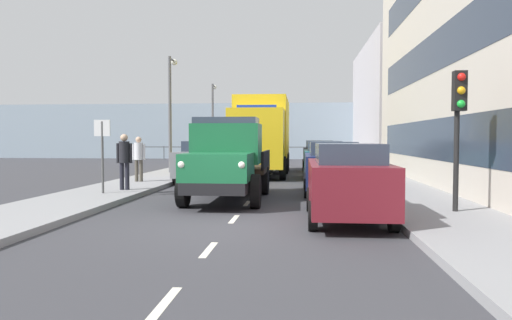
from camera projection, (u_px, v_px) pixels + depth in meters
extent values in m
plane|color=#38383D|center=(266.00, 181.00, 20.54)|extent=(80.00, 80.00, 0.00)
cube|color=gray|center=(379.00, 180.00, 20.10)|extent=(2.59, 39.19, 0.15)
cube|color=gray|center=(157.00, 178.00, 20.98)|extent=(2.59, 39.19, 0.15)
cube|color=silver|center=(165.00, 303.00, 5.31)|extent=(0.12, 1.10, 0.01)
cube|color=silver|center=(209.00, 250.00, 7.85)|extent=(0.12, 1.10, 0.01)
cube|color=silver|center=(234.00, 219.00, 10.83)|extent=(0.12, 1.10, 0.01)
cube|color=silver|center=(247.00, 203.00, 13.46)|extent=(0.12, 1.10, 0.01)
cube|color=silver|center=(257.00, 192.00, 16.43)|extent=(0.12, 1.10, 0.01)
cube|color=silver|center=(263.00, 184.00, 19.23)|extent=(0.12, 1.10, 0.01)
cube|color=silver|center=(268.00, 178.00, 21.99)|extent=(0.12, 1.10, 0.01)
cube|color=silver|center=(271.00, 174.00, 24.71)|extent=(0.12, 1.10, 0.01)
cube|color=silver|center=(274.00, 171.00, 27.21)|extent=(0.12, 1.10, 0.01)
cube|color=silver|center=(276.00, 168.00, 29.41)|extent=(0.12, 1.10, 0.01)
cube|color=silver|center=(278.00, 166.00, 32.23)|extent=(0.12, 1.10, 0.01)
cube|color=silver|center=(280.00, 163.00, 35.19)|extent=(0.12, 1.10, 0.01)
cube|color=silver|center=(282.00, 161.00, 38.03)|extent=(0.12, 1.10, 0.01)
cube|color=#2D3847|center=(450.00, 139.00, 14.80)|extent=(0.08, 21.05, 1.40)
cube|color=#2D3847|center=(452.00, 42.00, 14.67)|extent=(0.08, 21.05, 1.40)
cube|color=#B7B2B7|center=(407.00, 105.00, 34.72)|extent=(6.19, 14.40, 8.58)
cube|color=#8C9EAD|center=(284.00, 131.00, 42.91)|extent=(80.00, 0.80, 5.00)
cylinder|color=#4C5156|center=(458.00, 154.00, 38.11)|extent=(0.08, 0.08, 1.20)
cylinder|color=#4C5156|center=(432.00, 154.00, 38.30)|extent=(0.08, 0.08, 1.20)
cylinder|color=#4C5156|center=(407.00, 154.00, 38.48)|extent=(0.08, 0.08, 1.20)
cylinder|color=#4C5156|center=(381.00, 154.00, 38.67)|extent=(0.08, 0.08, 1.20)
cylinder|color=#4C5156|center=(356.00, 154.00, 38.85)|extent=(0.08, 0.08, 1.20)
cylinder|color=#4C5156|center=(331.00, 154.00, 39.04)|extent=(0.08, 0.08, 1.20)
cylinder|color=#4C5156|center=(307.00, 154.00, 39.22)|extent=(0.08, 0.08, 1.20)
cylinder|color=#4C5156|center=(282.00, 153.00, 39.41)|extent=(0.08, 0.08, 1.20)
cylinder|color=#4C5156|center=(258.00, 153.00, 39.60)|extent=(0.08, 0.08, 1.20)
cylinder|color=#4C5156|center=(234.00, 153.00, 39.78)|extent=(0.08, 0.08, 1.20)
cylinder|color=#4C5156|center=(211.00, 153.00, 39.97)|extent=(0.08, 0.08, 1.20)
cylinder|color=#4C5156|center=(187.00, 153.00, 40.15)|extent=(0.08, 0.08, 1.20)
cylinder|color=#4C5156|center=(164.00, 153.00, 40.34)|extent=(0.08, 0.08, 1.20)
cylinder|color=#4C5156|center=(141.00, 153.00, 40.52)|extent=(0.08, 0.08, 1.20)
cylinder|color=#4C5156|center=(118.00, 153.00, 40.71)|extent=(0.08, 0.08, 1.20)
cube|color=#4C5156|center=(282.00, 147.00, 39.39)|extent=(28.00, 0.08, 0.08)
cube|color=black|center=(229.00, 180.00, 14.25)|extent=(1.64, 5.60, 0.30)
cube|color=#196038|center=(218.00, 167.00, 12.39)|extent=(1.72, 1.90, 0.70)
cube|color=silver|center=(212.00, 170.00, 11.50)|extent=(1.16, 0.08, 0.56)
sphere|color=white|center=(242.00, 165.00, 11.42)|extent=(0.20, 0.20, 0.20)
sphere|color=white|center=(182.00, 164.00, 11.56)|extent=(0.20, 0.20, 0.20)
cube|color=#196038|center=(227.00, 144.00, 13.86)|extent=(1.93, 1.34, 1.15)
cube|color=#2D3847|center=(227.00, 127.00, 13.84)|extent=(1.78, 1.23, 0.56)
cube|color=#2D2319|center=(235.00, 169.00, 15.57)|extent=(2.10, 2.80, 0.16)
cube|color=black|center=(266.00, 159.00, 15.47)|extent=(0.08, 2.80, 0.56)
cube|color=black|center=(204.00, 159.00, 15.65)|extent=(0.08, 2.80, 0.56)
cylinder|color=black|center=(256.00, 191.00, 12.49)|extent=(0.24, 0.90, 0.90)
cylinder|color=black|center=(183.00, 190.00, 12.67)|extent=(0.24, 0.90, 0.90)
cylinder|color=black|center=(265.00, 180.00, 15.70)|extent=(0.24, 0.90, 0.90)
cylinder|color=black|center=(207.00, 180.00, 15.87)|extent=(0.24, 0.90, 0.90)
cube|color=gold|center=(257.00, 139.00, 21.01)|extent=(2.40, 2.21, 2.60)
cube|color=#2D3847|center=(257.00, 126.00, 20.98)|extent=(2.20, 2.04, 0.80)
cube|color=#1933B2|center=(257.00, 107.00, 20.95)|extent=(1.75, 0.20, 0.16)
cube|color=gold|center=(264.00, 128.00, 24.96)|extent=(2.50, 5.95, 3.00)
cube|color=black|center=(262.00, 161.00, 24.10)|extent=(2.00, 8.07, 0.36)
cylinder|color=black|center=(283.00, 168.00, 21.05)|extent=(0.28, 1.04, 1.04)
cylinder|color=black|center=(231.00, 168.00, 21.26)|extent=(0.28, 1.04, 1.04)
cylinder|color=black|center=(285.00, 164.00, 24.64)|extent=(0.28, 1.04, 1.04)
cylinder|color=black|center=(241.00, 164.00, 24.85)|extent=(0.28, 1.04, 1.04)
cylinder|color=black|center=(287.00, 162.00, 26.75)|extent=(0.28, 1.04, 1.04)
cylinder|color=black|center=(246.00, 162.00, 26.97)|extent=(0.28, 1.04, 1.04)
cube|color=maroon|center=(347.00, 185.00, 10.64)|extent=(1.65, 4.13, 1.00)
cube|color=#2D3847|center=(348.00, 153.00, 10.41)|extent=(1.35, 2.27, 0.42)
cylinder|color=black|center=(310.00, 199.00, 12.01)|extent=(0.18, 0.60, 0.60)
cylinder|color=black|center=(374.00, 200.00, 11.86)|extent=(0.18, 0.60, 0.60)
cylinder|color=black|center=(313.00, 216.00, 9.46)|extent=(0.18, 0.60, 0.60)
cylinder|color=black|center=(394.00, 217.00, 9.31)|extent=(0.18, 0.60, 0.60)
cube|color=navy|center=(332.00, 170.00, 15.86)|extent=(1.75, 4.23, 1.00)
cube|color=#2D3847|center=(332.00, 148.00, 15.63)|extent=(1.44, 2.33, 0.42)
cylinder|color=black|center=(306.00, 181.00, 17.26)|extent=(0.18, 0.60, 0.60)
cylinder|color=black|center=(353.00, 181.00, 17.11)|extent=(0.18, 0.60, 0.60)
cylinder|color=black|center=(307.00, 188.00, 14.65)|extent=(0.18, 0.60, 0.60)
cylinder|color=black|center=(362.00, 189.00, 14.50)|extent=(0.18, 0.60, 0.60)
cube|color=#1E6670|center=(324.00, 162.00, 21.30)|extent=(1.73, 4.26, 1.00)
cube|color=#2D3847|center=(324.00, 146.00, 21.07)|extent=(1.42, 2.34, 0.42)
cylinder|color=black|center=(305.00, 171.00, 22.71)|extent=(0.18, 0.60, 0.60)
cylinder|color=black|center=(340.00, 171.00, 22.56)|extent=(0.18, 0.60, 0.60)
cylinder|color=black|center=(306.00, 175.00, 20.08)|extent=(0.18, 0.60, 0.60)
cylinder|color=black|center=(345.00, 175.00, 19.93)|extent=(0.18, 0.60, 0.60)
cube|color=black|center=(319.00, 156.00, 27.37)|extent=(1.74, 4.49, 1.00)
cube|color=#2D3847|center=(319.00, 144.00, 27.14)|extent=(1.42, 2.47, 0.42)
cylinder|color=black|center=(304.00, 164.00, 28.86)|extent=(0.18, 0.60, 0.60)
cylinder|color=black|center=(332.00, 164.00, 28.71)|extent=(0.18, 0.60, 0.60)
cylinder|color=black|center=(304.00, 167.00, 26.09)|extent=(0.18, 0.60, 0.60)
cylinder|color=black|center=(335.00, 167.00, 25.93)|extent=(0.18, 0.60, 0.60)
cube|color=slate|center=(204.00, 163.00, 20.00)|extent=(1.84, 3.92, 1.00)
cube|color=#2D3847|center=(205.00, 146.00, 20.17)|extent=(1.51, 2.16, 0.42)
cylinder|color=black|center=(220.00, 178.00, 18.74)|extent=(0.18, 0.60, 0.60)
cylinder|color=black|center=(176.00, 177.00, 18.90)|extent=(0.18, 0.60, 0.60)
cylinder|color=black|center=(229.00, 173.00, 21.15)|extent=(0.18, 0.60, 0.60)
cylinder|color=black|center=(190.00, 173.00, 21.32)|extent=(0.18, 0.60, 0.60)
cylinder|color=black|center=(127.00, 176.00, 15.63)|extent=(0.14, 0.14, 0.88)
cylinder|color=black|center=(122.00, 176.00, 15.64)|extent=(0.14, 0.14, 0.88)
cylinder|color=black|center=(124.00, 152.00, 15.60)|extent=(0.34, 0.34, 0.70)
cylinder|color=black|center=(131.00, 153.00, 15.58)|extent=(0.09, 0.09, 0.64)
cylinder|color=black|center=(118.00, 153.00, 15.62)|extent=(0.09, 0.09, 0.64)
sphere|color=tan|center=(124.00, 138.00, 15.58)|extent=(0.24, 0.24, 0.24)
cylinder|color=#4C473D|center=(141.00, 171.00, 18.67)|extent=(0.14, 0.14, 0.85)
cylinder|color=#4C473D|center=(137.00, 171.00, 18.69)|extent=(0.14, 0.14, 0.85)
cylinder|color=silver|center=(139.00, 151.00, 18.65)|extent=(0.34, 0.34, 0.67)
cylinder|color=silver|center=(144.00, 152.00, 18.63)|extent=(0.09, 0.09, 0.62)
cylinder|color=silver|center=(133.00, 152.00, 18.67)|extent=(0.09, 0.09, 0.62)
sphere|color=tan|center=(138.00, 140.00, 18.63)|extent=(0.23, 0.23, 0.23)
cylinder|color=black|center=(457.00, 142.00, 10.97)|extent=(0.12, 0.12, 3.20)
cube|color=black|center=(459.00, 91.00, 10.78)|extent=(0.28, 0.24, 0.90)
sphere|color=red|center=(462.00, 77.00, 10.65)|extent=(0.18, 0.18, 0.18)
sphere|color=orange|center=(461.00, 90.00, 10.66)|extent=(0.18, 0.18, 0.18)
sphere|color=green|center=(461.00, 104.00, 10.68)|extent=(0.18, 0.18, 0.18)
cylinder|color=#59595B|center=(170.00, 115.00, 23.71)|extent=(0.16, 0.16, 5.74)
cylinder|color=#59595B|center=(172.00, 60.00, 24.04)|extent=(0.10, 0.90, 0.10)
sphere|color=silver|center=(174.00, 62.00, 24.49)|extent=(0.32, 0.32, 0.32)
cylinder|color=#59595B|center=(213.00, 123.00, 35.07)|extent=(0.16, 0.16, 5.68)
cylinder|color=#59595B|center=(214.00, 86.00, 35.40)|extent=(0.10, 0.90, 0.10)
sphere|color=silver|center=(215.00, 87.00, 35.85)|extent=(0.32, 0.32, 0.32)
cylinder|color=#4C4C4C|center=(103.00, 157.00, 14.65)|extent=(0.07, 0.07, 2.20)
cube|color=silver|center=(102.00, 128.00, 14.61)|extent=(0.50, 0.04, 0.50)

